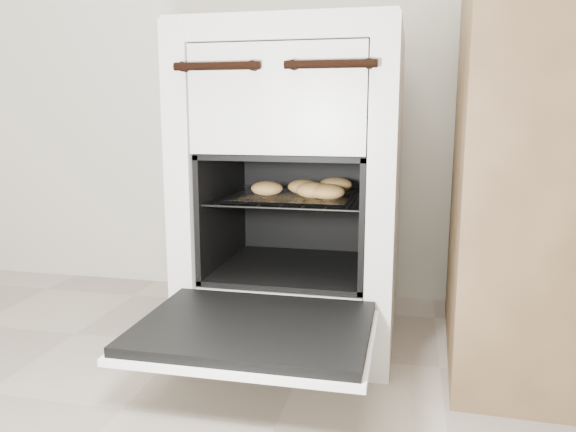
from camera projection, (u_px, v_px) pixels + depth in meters
name	position (u px, v px, depth m)	size (l,w,h in m)	color
stove	(298.00, 191.00, 1.54)	(0.54, 0.60, 0.82)	silver
oven_door	(254.00, 330.00, 1.14)	(0.48, 0.38, 0.03)	black
oven_rack	(294.00, 197.00, 1.48)	(0.39, 0.38, 0.01)	black
foil_sheet	(292.00, 196.00, 1.47)	(0.30, 0.27, 0.01)	white
baked_rolls	(311.00, 188.00, 1.45)	(0.26, 0.24, 0.04)	tan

